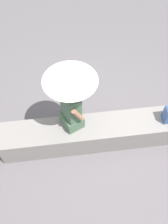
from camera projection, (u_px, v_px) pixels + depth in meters
ground_plane at (95, 140)px, 4.37m from camera, size 14.00×14.00×0.00m
stone_bench at (95, 133)px, 4.17m from camera, size 3.15×0.51×0.49m
person_seated at (71, 109)px, 3.68m from camera, size 0.40×0.51×0.90m
parasol at (70, 76)px, 3.17m from camera, size 0.76×0.76×1.17m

